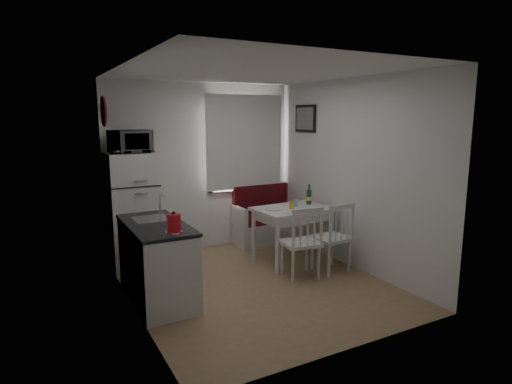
% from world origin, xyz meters
% --- Properties ---
extents(floor, '(3.00, 3.50, 0.02)m').
position_xyz_m(floor, '(0.00, 0.00, 0.00)').
color(floor, '#9C7653').
rests_on(floor, ground).
extents(ceiling, '(3.00, 3.50, 0.02)m').
position_xyz_m(ceiling, '(0.00, 0.00, 2.60)').
color(ceiling, white).
rests_on(ceiling, wall_back).
extents(wall_back, '(3.00, 0.02, 2.60)m').
position_xyz_m(wall_back, '(0.00, 1.75, 1.30)').
color(wall_back, white).
rests_on(wall_back, floor).
extents(wall_front, '(3.00, 0.02, 2.60)m').
position_xyz_m(wall_front, '(0.00, -1.75, 1.30)').
color(wall_front, white).
rests_on(wall_front, floor).
extents(wall_left, '(0.02, 3.50, 2.60)m').
position_xyz_m(wall_left, '(-1.50, 0.00, 1.30)').
color(wall_left, white).
rests_on(wall_left, floor).
extents(wall_right, '(0.02, 3.50, 2.60)m').
position_xyz_m(wall_right, '(1.50, 0.00, 1.30)').
color(wall_right, white).
rests_on(wall_right, floor).
extents(window, '(1.22, 0.06, 1.47)m').
position_xyz_m(window, '(0.70, 1.72, 1.62)').
color(window, silver).
rests_on(window, wall_back).
extents(curtain, '(1.35, 0.02, 1.50)m').
position_xyz_m(curtain, '(0.70, 1.65, 1.68)').
color(curtain, white).
rests_on(curtain, wall_back).
extents(kitchen_counter, '(0.62, 1.32, 1.16)m').
position_xyz_m(kitchen_counter, '(-1.20, 0.16, 0.46)').
color(kitchen_counter, silver).
rests_on(kitchen_counter, floor).
extents(wall_sign, '(0.03, 0.40, 0.40)m').
position_xyz_m(wall_sign, '(-1.47, 1.45, 2.15)').
color(wall_sign, navy).
rests_on(wall_sign, wall_left).
extents(picture_frame, '(0.04, 0.52, 0.42)m').
position_xyz_m(picture_frame, '(1.48, 1.10, 2.05)').
color(picture_frame, black).
rests_on(picture_frame, wall_right).
extents(bench, '(1.34, 0.52, 0.96)m').
position_xyz_m(bench, '(1.13, 1.51, 0.32)').
color(bench, silver).
rests_on(bench, floor).
extents(dining_table, '(1.10, 0.80, 0.80)m').
position_xyz_m(dining_table, '(0.88, 0.51, 0.71)').
color(dining_table, silver).
rests_on(dining_table, floor).
extents(chair_left, '(0.51, 0.49, 0.52)m').
position_xyz_m(chair_left, '(0.63, -0.16, 0.60)').
color(chair_left, silver).
rests_on(chair_left, floor).
extents(chair_right, '(0.48, 0.46, 0.51)m').
position_xyz_m(chair_right, '(1.13, -0.16, 0.59)').
color(chair_right, silver).
rests_on(chair_right, floor).
extents(fridge, '(0.64, 0.64, 1.60)m').
position_xyz_m(fridge, '(-1.18, 1.40, 0.80)').
color(fridge, white).
rests_on(fridge, floor).
extents(microwave, '(0.55, 0.37, 0.30)m').
position_xyz_m(microwave, '(-1.18, 1.35, 1.75)').
color(microwave, white).
rests_on(microwave, fridge).
extents(kettle, '(0.17, 0.17, 0.23)m').
position_xyz_m(kettle, '(-1.15, -0.38, 1.01)').
color(kettle, red).
rests_on(kettle, kitchen_counter).
extents(wine_bottle, '(0.08, 0.08, 0.30)m').
position_xyz_m(wine_bottle, '(1.23, 0.61, 0.95)').
color(wine_bottle, '#154326').
rests_on(wine_bottle, dining_table).
extents(drinking_glass_orange, '(0.07, 0.07, 0.11)m').
position_xyz_m(drinking_glass_orange, '(0.83, 0.46, 0.85)').
color(drinking_glass_orange, '#FCA52A').
rests_on(drinking_glass_orange, dining_table).
extents(drinking_glass_blue, '(0.06, 0.06, 0.11)m').
position_xyz_m(drinking_glass_blue, '(0.96, 0.56, 0.85)').
color(drinking_glass_blue, '#85BCE3').
rests_on(drinking_glass_blue, dining_table).
extents(plate, '(0.25, 0.25, 0.02)m').
position_xyz_m(plate, '(0.58, 0.53, 0.81)').
color(plate, white).
rests_on(plate, dining_table).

